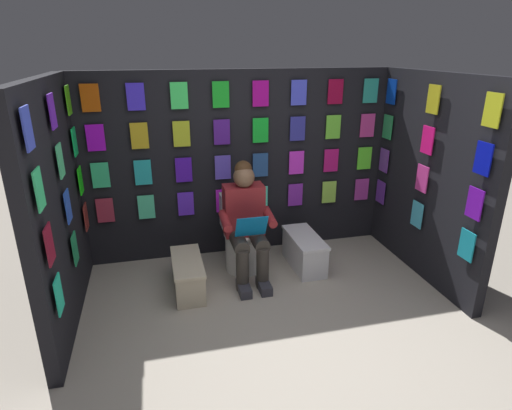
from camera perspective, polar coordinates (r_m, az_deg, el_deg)
The scene contains 8 objects.
ground_plane at distance 3.52m, azimuth 4.61°, elevation -18.73°, with size 30.00×30.00×0.00m, color #B2A899.
display_wall_back at distance 4.69m, azimuth -2.13°, elevation 5.49°, with size 3.42×0.14×2.02m.
display_wall_left at distance 4.52m, azimuth 22.28°, elevation 3.36°, with size 0.14×1.81×2.02m.
display_wall_right at distance 3.77m, azimuth -25.18°, elevation -0.29°, with size 0.14×1.81×2.02m.
toilet at distance 4.51m, azimuth -1.92°, elevation -4.41°, with size 0.41×0.55×0.77m.
person_reading at distance 4.20m, azimuth -1.31°, elevation -2.29°, with size 0.52×0.68×1.19m.
comic_longbox_near at distance 4.59m, azimuth 6.50°, elevation -6.16°, with size 0.30×0.69×0.35m.
comic_longbox_far at distance 4.19m, azimuth -9.12°, elevation -9.27°, with size 0.28×0.69×0.32m.
Camera 1 is at (0.91, 2.58, 2.23)m, focal length 29.77 mm.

